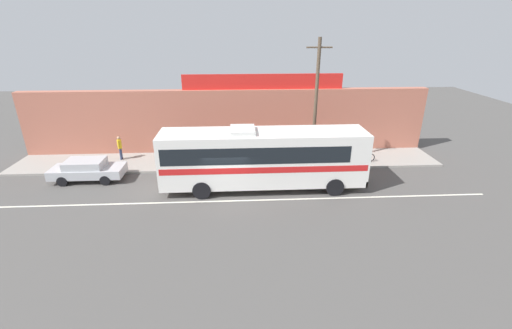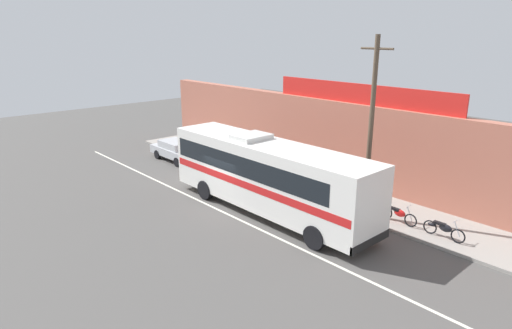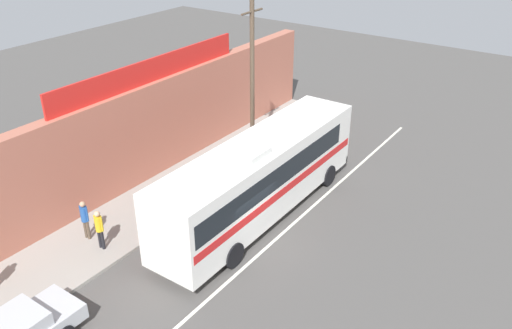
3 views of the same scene
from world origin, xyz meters
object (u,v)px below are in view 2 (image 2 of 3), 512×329
motorcycle_blue (398,214)px  pedestrian_by_curb (223,140)px  utility_pole (371,127)px  motorcycle_red (443,229)px  intercity_bus (267,173)px  pedestrian_far_left (246,154)px  pedestrian_far_right (259,151)px  parked_car (177,150)px

motorcycle_blue → pedestrian_by_curb: 15.12m
utility_pole → motorcycle_red: (3.66, 0.43, -3.90)m
utility_pole → motorcycle_red: size_ratio=4.54×
intercity_bus → utility_pole: size_ratio=1.43×
utility_pole → pedestrian_by_curb: (-13.53, 1.94, -3.31)m
pedestrian_far_left → pedestrian_far_right: (0.12, 1.02, 0.01)m
utility_pole → pedestrian_far_right: 10.04m
intercity_bus → parked_car: (-10.93, 1.72, -1.33)m
utility_pole → motorcycle_red: bearing=6.8°
utility_pole → motorcycle_blue: utility_pole is taller
parked_car → pedestrian_far_left: bearing=20.6°
intercity_bus → parked_car: bearing=171.0°
utility_pole → motorcycle_red: 5.36m
motorcycle_blue → pedestrian_by_curb: bearing=174.3°
pedestrian_by_curb → utility_pole: bearing=-8.1°
intercity_bus → utility_pole: 5.33m
parked_car → pedestrian_far_left: size_ratio=2.57×
intercity_bus → pedestrian_by_curb: intercity_bus is taller
intercity_bus → motorcycle_blue: bearing=33.6°
intercity_bus → pedestrian_far_left: (-5.75, 3.68, -0.92)m
pedestrian_by_curb → motorcycle_red: bearing=-5.0°
utility_pole → pedestrian_far_left: (-9.45, 0.67, -3.32)m
parked_car → motorcycle_blue: parked_car is taller
motorcycle_blue → pedestrian_far_left: size_ratio=1.07×
pedestrian_by_curb → pedestrian_far_right: size_ratio=1.00×
utility_pole → pedestrian_far_right: bearing=169.7°
utility_pole → pedestrian_far_left: size_ratio=4.85×
parked_car → motorcycle_red: bearing=5.3°
motorcycle_red → pedestrian_by_curb: (-17.19, 1.50, 0.59)m
intercity_bus → motorcycle_blue: intercity_bus is taller
motorcycle_red → motorcycle_blue: 2.16m
motorcycle_red → pedestrian_far_right: 13.06m
motorcycle_red → pedestrian_far_left: size_ratio=1.07×
parked_car → motorcycle_blue: (16.13, 1.72, -0.17)m
pedestrian_far_left → pedestrian_by_curb: pedestrian_by_curb is taller
utility_pole → motorcycle_blue: bearing=16.5°
parked_car → pedestrian_far_left: 5.55m
intercity_bus → utility_pole: bearing=39.1°
motorcycle_red → motorcycle_blue: (-2.16, 0.01, 0.00)m
parked_car → utility_pole: size_ratio=0.53×
intercity_bus → parked_car: intercity_bus is taller
parked_car → pedestrian_by_curb: pedestrian_by_curb is taller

